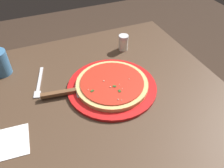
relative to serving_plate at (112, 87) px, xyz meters
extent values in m
cube|color=black|center=(-0.36, -0.42, -0.40)|extent=(0.06, 0.06, 0.72)
cube|color=black|center=(-0.36, 0.36, -0.40)|extent=(0.06, 0.06, 0.72)
cube|color=#473323|center=(0.04, -0.03, -0.02)|extent=(0.96, 0.92, 0.03)
cylinder|color=red|center=(0.00, 0.00, 0.00)|extent=(0.35, 0.35, 0.01)
cylinder|color=#DBB26B|center=(0.00, 0.00, 0.01)|extent=(0.28, 0.28, 0.02)
cylinder|color=red|center=(0.00, 0.00, 0.02)|extent=(0.25, 0.25, 0.00)
sphere|color=#EFEACC|center=(-0.01, -0.03, 0.03)|extent=(0.01, 0.01, 0.01)
sphere|color=#EFEACC|center=(0.10, -0.02, 0.03)|extent=(0.00, 0.00, 0.00)
sphere|color=#EFEACC|center=(0.01, -0.10, 0.03)|extent=(0.00, 0.00, 0.00)
sphere|color=#EFEACC|center=(0.05, 0.02, 0.03)|extent=(0.00, 0.00, 0.00)
sphere|color=#EFEACC|center=(0.03, -0.02, 0.03)|extent=(0.00, 0.00, 0.00)
sphere|color=#EFEACC|center=(0.03, 0.02, 0.03)|extent=(0.00, 0.00, 0.00)
sphere|color=#EFEACC|center=(0.11, -0.01, 0.03)|extent=(0.00, 0.00, 0.00)
sphere|color=#EFEACC|center=(0.01, 0.07, 0.03)|extent=(0.00, 0.00, 0.00)
cube|color=#23561E|center=(0.02, -0.09, 0.03)|extent=(0.01, 0.01, 0.00)
cube|color=#23561E|center=(0.06, 0.01, 0.03)|extent=(0.01, 0.01, 0.00)
cube|color=#23561E|center=(0.03, 0.00, 0.03)|extent=(0.01, 0.01, 0.00)
cube|color=silver|center=(-0.01, -0.09, 0.01)|extent=(0.08, 0.10, 0.00)
cube|color=brown|center=(-0.03, -0.20, 0.01)|extent=(0.04, 0.13, 0.01)
cube|color=white|center=(0.11, -0.39, -0.01)|extent=(0.13, 0.12, 0.00)
cube|color=silver|center=(-0.16, -0.25, 0.00)|extent=(0.15, 0.05, 0.00)
cube|color=silver|center=(-0.07, -0.28, 0.00)|extent=(0.04, 0.03, 0.00)
cylinder|color=silver|center=(-0.23, 0.15, 0.02)|extent=(0.04, 0.04, 0.06)
cylinder|color=silver|center=(-0.23, 0.15, 0.06)|extent=(0.05, 0.05, 0.01)
camera|label=1|loc=(0.61, -0.25, 0.61)|focal=36.90mm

